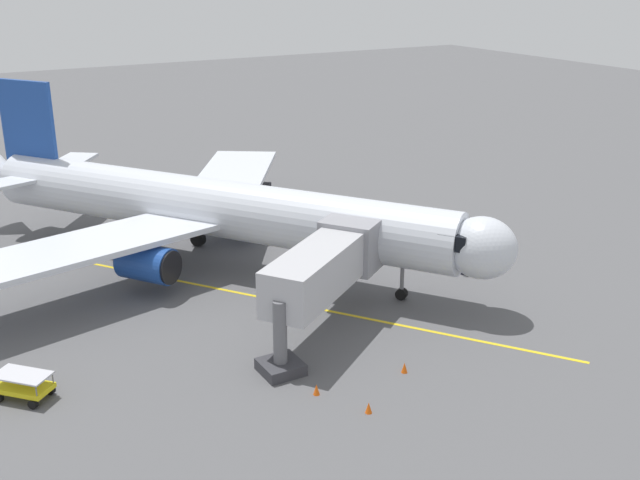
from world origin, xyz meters
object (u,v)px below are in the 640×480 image
object	(u,v)px
airplane	(208,208)
safety_cone_nose_right	(316,389)
safety_cone_wing_starboard	(414,263)
jet_bridge	(328,265)
safety_cone_nose_left	(404,368)
safety_cone_wing_port	(369,408)
tug_near_nose	(256,187)
ground_crew_marshaller	(463,262)
baggage_cart_portside	(24,386)

from	to	relation	value
airplane	safety_cone_nose_right	size ratio (longest dim) A/B	63.96
airplane	safety_cone_wing_starboard	distance (m)	14.34
jet_bridge	safety_cone_nose_left	xyz separation A→B (m)	(-0.75, 6.33, -3.49)
airplane	safety_cone_wing_port	world-z (taller)	airplane
airplane	safety_cone_nose_right	distance (m)	18.76
airplane	tug_near_nose	distance (m)	17.08
safety_cone_wing_starboard	airplane	bearing A→B (deg)	-32.48
airplane	safety_cone_wing_starboard	size ratio (longest dim) A/B	63.96
ground_crew_marshaller	safety_cone_nose_right	bearing A→B (deg)	27.41
jet_bridge	safety_cone_nose_right	size ratio (longest dim) A/B	18.99
ground_crew_marshaller	safety_cone_wing_port	bearing A→B (deg)	36.54
jet_bridge	tug_near_nose	xyz separation A→B (m)	(-7.86, -25.84, -3.06)
safety_cone_nose_left	safety_cone_nose_right	xyz separation A→B (m)	(4.86, -0.38, 0.00)
ground_crew_marshaller	safety_cone_wing_port	distance (m)	18.03
baggage_cart_portside	safety_cone_wing_starboard	world-z (taller)	baggage_cart_portside
safety_cone_nose_left	safety_cone_wing_starboard	xyz separation A→B (m)	(-8.89, -11.21, 0.00)
safety_cone_wing_port	jet_bridge	bearing A→B (deg)	-108.40
jet_bridge	baggage_cart_portside	distance (m)	16.50
safety_cone_nose_right	safety_cone_wing_port	distance (m)	2.86
ground_crew_marshaller	safety_cone_wing_starboard	xyz separation A→B (m)	(2.01, -2.66, -0.61)
jet_bridge	ground_crew_marshaller	xyz separation A→B (m)	(-11.65, -2.22, -2.88)
jet_bridge	safety_cone_wing_starboard	distance (m)	11.35
safety_cone_nose_right	ground_crew_marshaller	bearing A→B (deg)	-152.59
safety_cone_wing_starboard	baggage_cart_portside	bearing A→B (deg)	9.28
jet_bridge	safety_cone_wing_port	bearing A→B (deg)	71.60
safety_cone_nose_right	safety_cone_wing_starboard	xyz separation A→B (m)	(-13.75, -10.83, 0.00)
tug_near_nose	baggage_cart_portside	bearing A→B (deg)	46.31
ground_crew_marshaller	safety_cone_wing_starboard	world-z (taller)	ground_crew_marshaller
safety_cone_wing_port	safety_cone_wing_starboard	distance (m)	18.29
jet_bridge	baggage_cart_portside	xyz separation A→B (m)	(16.19, -0.66, -3.11)
jet_bridge	safety_cone_wing_starboard	size ratio (longest dim) A/B	18.99
tug_near_nose	airplane	bearing A→B (deg)	53.75
jet_bridge	safety_cone_nose_left	distance (m)	7.26
tug_near_nose	safety_cone_wing_port	distance (m)	35.97
safety_cone_nose_right	jet_bridge	bearing A→B (deg)	-124.65
safety_cone_nose_left	safety_cone_wing_starboard	distance (m)	14.31
baggage_cart_portside	jet_bridge	bearing A→B (deg)	177.65
tug_near_nose	safety_cone_nose_right	world-z (taller)	tug_near_nose
safety_cone_nose_left	safety_cone_nose_right	world-z (taller)	same
airplane	jet_bridge	xyz separation A→B (m)	(-2.05, 12.32, -0.24)
ground_crew_marshaller	safety_cone_wing_starboard	distance (m)	3.39
tug_near_nose	baggage_cart_portside	size ratio (longest dim) A/B	0.96
baggage_cart_portside	safety_cone_nose_right	distance (m)	13.78
jet_bridge	safety_cone_nose_right	bearing A→B (deg)	55.35
tug_near_nose	safety_cone_nose_left	xyz separation A→B (m)	(7.11, 32.16, -0.43)
tug_near_nose	safety_cone_wing_port	bearing A→B (deg)	72.71
safety_cone_nose_left	safety_cone_wing_port	size ratio (longest dim) A/B	1.00
tug_near_nose	safety_cone_wing_port	world-z (taller)	tug_near_nose
airplane	ground_crew_marshaller	size ratio (longest dim) A/B	20.57
airplane	safety_cone_nose_left	xyz separation A→B (m)	(-2.80, 18.65, -3.73)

